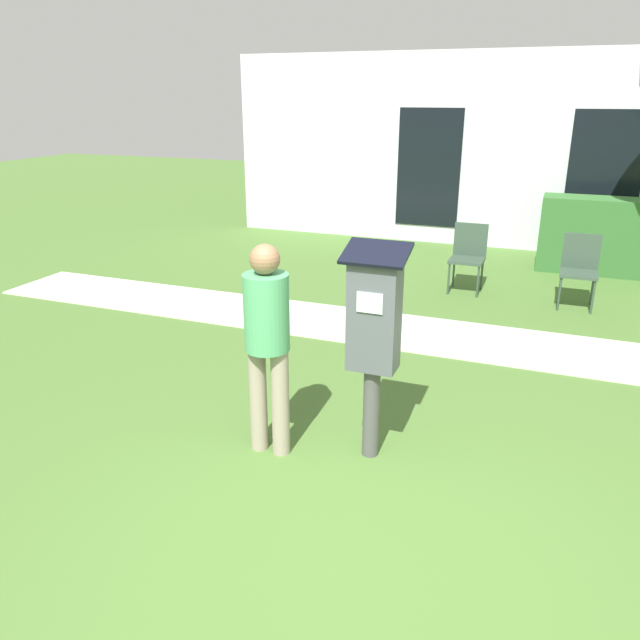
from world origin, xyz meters
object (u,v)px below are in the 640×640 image
at_px(person_standing, 267,335).
at_px(outdoor_chair_middle, 580,265).
at_px(outdoor_chair_left, 468,252).
at_px(parking_meter, 374,326).

distance_m(person_standing, outdoor_chair_middle, 4.96).
xyz_separation_m(person_standing, outdoor_chair_middle, (2.10, 4.47, -0.40)).
relative_size(person_standing, outdoor_chair_left, 1.76).
relative_size(parking_meter, outdoor_chair_left, 1.77).
xyz_separation_m(parking_meter, person_standing, (-0.71, -0.22, -0.09)).
relative_size(parking_meter, outdoor_chair_middle, 1.77).
relative_size(person_standing, outdoor_chair_middle, 1.76).
relative_size(parking_meter, person_standing, 1.01).
height_order(parking_meter, outdoor_chair_left, parking_meter).
height_order(parking_meter, person_standing, parking_meter).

